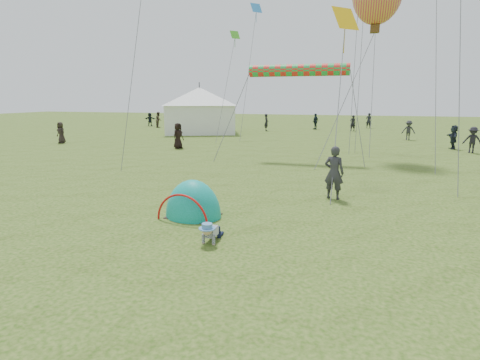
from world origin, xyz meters
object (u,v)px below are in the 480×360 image
(crawling_toddler, at_px, (210,231))
(standing_adult, at_px, (334,173))
(popup_tent, at_px, (193,216))
(event_marquee, at_px, (200,108))

(crawling_toddler, xyz_separation_m, standing_adult, (2.61, 4.90, 0.64))
(popup_tent, relative_size, event_marquee, 0.32)
(standing_adult, xyz_separation_m, event_marquee, (-13.88, 21.84, 1.43))
(crawling_toddler, height_order, standing_adult, standing_adult)
(crawling_toddler, distance_m, event_marquee, 29.09)
(standing_adult, distance_m, event_marquee, 25.92)
(crawling_toddler, bearing_deg, popup_tent, 125.19)
(crawling_toddler, relative_size, event_marquee, 0.10)
(event_marquee, bearing_deg, crawling_toddler, -89.60)
(crawling_toddler, bearing_deg, standing_adult, 62.56)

